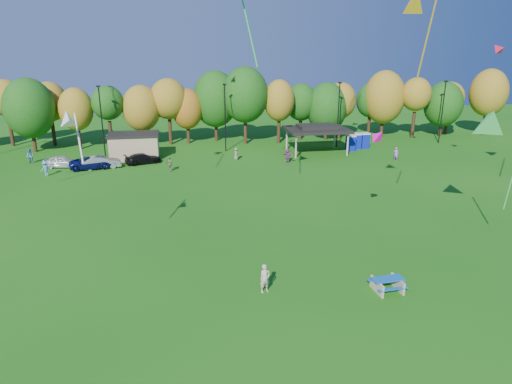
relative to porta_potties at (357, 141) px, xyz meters
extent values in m
plane|color=#19600F|center=(-20.30, -38.07, -1.10)|extent=(160.00, 160.00, 0.00)
cylinder|color=black|center=(-48.34, 10.86, 0.96)|extent=(0.50, 0.50, 4.12)
ellipsoid|color=olive|center=(-48.34, 10.86, 5.76)|extent=(4.78, 4.78, 5.18)
cylinder|color=black|center=(-44.06, 6.13, 0.68)|extent=(0.50, 0.50, 3.56)
ellipsoid|color=#144C0F|center=(-44.06, 6.13, 4.84)|extent=(6.62, 6.62, 8.00)
cylinder|color=black|center=(-42.43, 10.18, 0.80)|extent=(0.50, 0.50, 3.79)
ellipsoid|color=olive|center=(-42.43, 10.18, 5.22)|extent=(4.94, 4.94, 5.58)
cylinder|color=black|center=(-38.32, 6.94, 0.57)|extent=(0.50, 0.50, 3.34)
ellipsoid|color=olive|center=(-38.32, 6.94, 4.47)|extent=(4.61, 4.61, 5.88)
cylinder|color=black|center=(-34.03, 6.78, 0.81)|extent=(0.50, 0.50, 3.82)
ellipsoid|color=#144C0F|center=(-34.03, 6.78, 5.26)|extent=(4.43, 4.43, 4.73)
cylinder|color=black|center=(-29.60, 7.43, 0.53)|extent=(0.50, 0.50, 3.25)
ellipsoid|color=olive|center=(-29.60, 7.43, 4.32)|extent=(5.33, 5.33, 6.53)
cylinder|color=black|center=(-25.75, 8.00, 0.88)|extent=(0.50, 0.50, 3.96)
ellipsoid|color=olive|center=(-25.75, 8.00, 5.51)|extent=(5.31, 5.31, 5.82)
cylinder|color=black|center=(-23.15, 8.27, 0.43)|extent=(0.50, 0.50, 3.05)
ellipsoid|color=#995914|center=(-23.15, 8.27, 3.98)|extent=(4.54, 4.54, 5.87)
cylinder|color=black|center=(-18.88, 9.46, 0.79)|extent=(0.50, 0.50, 3.77)
ellipsoid|color=#144C0F|center=(-18.88, 9.46, 5.19)|extent=(6.69, 6.69, 8.35)
cylinder|color=black|center=(-14.84, 6.47, 1.04)|extent=(0.50, 0.50, 4.28)
ellipsoid|color=#144C0F|center=(-14.84, 6.47, 6.04)|extent=(6.64, 6.64, 8.01)
cylinder|color=black|center=(-9.89, 6.14, 0.78)|extent=(0.50, 0.50, 3.76)
ellipsoid|color=olive|center=(-9.89, 6.14, 5.17)|extent=(4.49, 4.49, 6.02)
cylinder|color=black|center=(-6.02, 8.18, 0.62)|extent=(0.50, 0.50, 3.43)
ellipsoid|color=#144C0F|center=(-6.02, 8.18, 4.62)|extent=(4.77, 4.77, 5.63)
cylinder|color=black|center=(-2.19, 7.33, 0.38)|extent=(0.50, 0.50, 2.95)
ellipsoid|color=#144C0F|center=(-2.19, 7.33, 3.83)|extent=(6.14, 6.14, 7.54)
cylinder|color=black|center=(0.08, 7.79, 0.66)|extent=(0.50, 0.50, 3.52)
ellipsoid|color=olive|center=(0.08, 7.79, 4.77)|extent=(4.78, 4.78, 5.53)
cylinder|color=black|center=(5.76, 9.45, 0.60)|extent=(0.50, 0.50, 3.39)
ellipsoid|color=#144C0F|center=(5.76, 9.45, 4.55)|extent=(4.54, 4.54, 5.46)
cylinder|color=black|center=(7.40, 8.16, 0.76)|extent=(0.50, 0.50, 3.72)
ellipsoid|color=olive|center=(7.40, 8.16, 5.10)|extent=(6.32, 6.32, 8.24)
cylinder|color=black|center=(11.69, 6.20, 0.93)|extent=(0.50, 0.50, 4.06)
ellipsoid|color=olive|center=(11.69, 6.20, 5.67)|extent=(4.50, 4.50, 5.13)
cylinder|color=black|center=(16.77, 6.74, 0.43)|extent=(0.50, 0.50, 3.05)
ellipsoid|color=#144C0F|center=(16.77, 6.74, 3.99)|extent=(5.97, 5.97, 7.05)
cylinder|color=black|center=(18.68, 8.28, 0.68)|extent=(0.50, 0.50, 3.55)
ellipsoid|color=olive|center=(18.68, 8.28, 4.83)|extent=(4.60, 4.60, 4.99)
cylinder|color=black|center=(24.20, 6.44, 0.94)|extent=(0.50, 0.50, 4.07)
ellipsoid|color=olive|center=(24.20, 6.44, 5.68)|extent=(5.83, 5.83, 7.42)
cylinder|color=black|center=(-34.30, 1.93, 3.40)|extent=(0.16, 0.16, 9.00)
cube|color=black|center=(-34.30, 1.93, 7.90)|extent=(0.50, 0.25, 0.18)
cylinder|color=black|center=(-18.30, 1.93, 3.40)|extent=(0.16, 0.16, 9.00)
cube|color=black|center=(-18.30, 1.93, 7.90)|extent=(0.50, 0.25, 0.18)
cylinder|color=black|center=(-2.30, 1.93, 3.40)|extent=(0.16, 0.16, 9.00)
cube|color=black|center=(-2.30, 1.93, 7.90)|extent=(0.50, 0.25, 0.18)
cylinder|color=black|center=(13.70, 1.93, 3.40)|extent=(0.16, 0.16, 9.00)
cube|color=black|center=(13.70, 1.93, 7.90)|extent=(0.50, 0.25, 0.18)
cube|color=tan|center=(-30.30, -0.07, 0.40)|extent=(6.00, 4.00, 3.00)
cube|color=black|center=(-30.30, -0.07, 2.03)|extent=(6.30, 4.30, 0.25)
cylinder|color=tan|center=(-9.80, -3.57, 0.40)|extent=(0.24, 0.24, 3.00)
cylinder|color=tan|center=(-2.80, -3.57, 0.40)|extent=(0.24, 0.24, 3.00)
cylinder|color=tan|center=(-9.80, 1.43, 0.40)|extent=(0.24, 0.24, 3.00)
cylinder|color=tan|center=(-2.80, 1.43, 0.40)|extent=(0.24, 0.24, 3.00)
cube|color=black|center=(-6.30, -1.07, 2.05)|extent=(8.20, 6.20, 0.35)
cube|color=black|center=(-6.30, -1.07, 2.45)|extent=(5.00, 3.50, 0.45)
cube|color=#0D1DAA|center=(-1.30, -0.80, -0.10)|extent=(1.10, 1.10, 2.00)
cube|color=silver|center=(-1.30, -0.80, 0.99)|extent=(1.15, 1.15, 0.18)
cube|color=#0D1DAA|center=(0.00, 0.32, -0.10)|extent=(1.10, 1.10, 2.00)
cube|color=silver|center=(0.00, 0.32, 0.99)|extent=(1.15, 1.15, 0.18)
cube|color=#0D1DAA|center=(1.30, 0.48, -0.10)|extent=(1.10, 1.10, 2.00)
cube|color=silver|center=(1.30, 0.48, 0.99)|extent=(1.15, 1.15, 0.18)
cube|color=tan|center=(-13.79, -37.18, -0.72)|extent=(0.22, 1.51, 0.75)
cube|color=tan|center=(-12.44, -37.09, -0.72)|extent=(0.22, 1.51, 0.75)
cube|color=#145DB0|center=(-13.11, -37.13, -0.32)|extent=(1.92, 0.90, 0.06)
cube|color=#145DB0|center=(-13.07, -37.78, -0.64)|extent=(1.88, 0.38, 0.05)
cube|color=#145DB0|center=(-13.15, -36.49, -0.64)|extent=(1.88, 0.38, 0.05)
imported|color=beige|center=(-20.29, -35.99, -0.21)|extent=(0.74, 0.59, 1.77)
imported|color=silver|center=(-38.54, -3.37, -0.38)|extent=(4.44, 2.36, 1.44)
imported|color=gray|center=(-33.86, -4.64, -0.36)|extent=(4.67, 2.37, 1.47)
imported|color=#0D1452|center=(-34.99, -4.60, -0.41)|extent=(5.29, 3.09, 1.38)
imported|color=black|center=(-29.15, -3.18, -0.46)|extent=(4.73, 3.11, 1.27)
imported|color=#9B4092|center=(-11.48, -5.90, -0.20)|extent=(1.51, 1.60, 1.80)
imported|color=teal|center=(-42.80, -0.70, -0.17)|extent=(1.12, 1.04, 1.86)
imported|color=#728954|center=(-25.89, -7.52, -0.23)|extent=(0.98, 1.06, 1.74)
imported|color=#C05DC7|center=(2.27, -7.18, -0.25)|extent=(0.68, 0.74, 1.70)
imported|color=#798058|center=(-17.60, -3.40, -0.30)|extent=(0.53, 0.80, 1.60)
imported|color=#569BBE|center=(-39.48, -7.08, -0.24)|extent=(1.26, 1.19, 1.71)
cone|color=#FB0D9E|center=(-11.13, -30.18, 6.86)|extent=(1.36, 1.53, 1.26)
cone|color=red|center=(6.37, -17.68, 12.56)|extent=(1.47, 1.65, 1.36)
cone|color=#4CD867|center=(-3.40, -31.14, 7.92)|extent=(3.53, 3.84, 3.13)
cone|color=gold|center=(-9.96, -31.19, 15.43)|extent=(1.73, 2.15, 1.98)
cylinder|color=gold|center=(-9.76, -32.67, 13.18)|extent=(0.35, 1.80, 4.73)
cylinder|color=green|center=(-19.75, -26.12, 14.65)|extent=(1.34, 2.20, 6.61)
cone|color=silver|center=(-30.94, -32.37, 8.98)|extent=(1.36, 1.56, 1.29)
cylinder|color=silver|center=(-30.64, -31.52, 7.63)|extent=(0.47, 1.09, 2.85)
camera|label=1|loc=(-25.01, -59.43, 12.83)|focal=32.00mm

